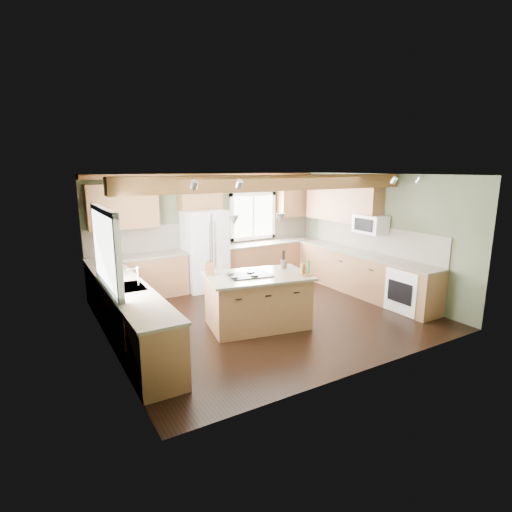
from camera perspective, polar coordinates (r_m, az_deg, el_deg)
floor at (r=7.63m, az=1.40°, el=-8.37°), size 5.60×5.60×0.00m
ceiling at (r=7.14m, az=1.51°, el=11.54°), size 5.60×5.60×0.00m
wall_back at (r=9.46m, az=-6.62°, el=3.78°), size 5.60×0.00×5.60m
wall_left at (r=6.29m, az=-20.74°, el=-1.36°), size 0.00×5.00×5.00m
wall_right at (r=9.05m, az=16.68°, el=2.95°), size 0.00×5.00×5.00m
ceiling_beam at (r=6.83m, az=3.17°, el=10.40°), size 5.55×0.26×0.26m
soffit_trim at (r=9.26m, az=-6.56°, el=11.31°), size 5.55×0.20×0.10m
backsplash_back at (r=9.46m, az=-6.57°, el=3.23°), size 5.58×0.03×0.58m
backsplash_right at (r=9.09m, az=16.35°, el=2.43°), size 0.03×3.70×0.58m
base_cab_back_left at (r=8.79m, az=-16.39°, el=-3.06°), size 2.02×0.60×0.88m
counter_back_left at (r=8.68m, az=-16.58°, el=-0.13°), size 2.06×0.64×0.04m
base_cab_back_right at (r=10.05m, az=1.98°, el=-0.62°), size 2.62×0.60×0.88m
counter_back_right at (r=9.96m, az=2.00°, el=1.96°), size 2.66×0.64×0.04m
base_cab_left at (r=6.63m, az=-17.68°, el=-8.20°), size 0.60×3.70×0.88m
counter_left at (r=6.49m, az=-17.94°, el=-4.39°), size 0.64×3.74×0.04m
base_cab_right at (r=9.05m, az=14.81°, el=-2.52°), size 0.60×3.70×0.88m
counter_right at (r=8.94m, az=14.98°, el=0.33°), size 0.64×3.74×0.04m
upper_cab_back_left at (r=8.60m, az=-18.52°, el=6.72°), size 1.40×0.35×0.90m
upper_cab_over_fridge at (r=9.09m, az=-8.04°, el=8.78°), size 0.96×0.35×0.70m
upper_cab_right at (r=9.49m, az=12.20°, el=7.56°), size 0.35×2.20×0.90m
upper_cab_back_corner at (r=10.38m, az=5.48°, el=8.18°), size 0.90×0.35×0.90m
window_left at (r=6.29m, az=-20.82°, el=0.97°), size 0.04×1.60×1.05m
window_back at (r=9.92m, az=-0.51°, el=5.72°), size 1.10×0.04×1.00m
sink at (r=6.49m, az=-17.95°, el=-4.35°), size 0.50×0.65×0.03m
faucet at (r=6.49m, az=-16.48°, el=-2.92°), size 0.02×0.02×0.28m
dishwasher at (r=5.47m, az=-14.36°, el=-12.64°), size 0.60×0.60×0.84m
oven at (r=8.22m, az=21.19°, el=-4.53°), size 0.60×0.72×0.84m
microwave at (r=8.82m, az=16.04°, el=4.40°), size 0.40×0.70×0.38m
pendant_left at (r=6.54m, az=-3.18°, el=5.11°), size 0.18×0.18×0.16m
pendant_right at (r=6.82m, az=3.50°, el=5.41°), size 0.18×0.18×0.16m
refrigerator at (r=9.06m, az=-7.31°, el=0.81°), size 0.90×0.74×1.80m
island at (r=6.99m, az=0.22°, el=-6.52°), size 1.81×1.30×0.88m
island_top at (r=6.86m, az=0.22°, el=-2.88°), size 1.94×1.43×0.04m
cooktop at (r=6.81m, az=-0.86°, el=-2.74°), size 0.79×0.60×0.02m
knife_block at (r=6.86m, az=-6.66°, el=-1.84°), size 0.16×0.15×0.22m
utensil_crock at (r=7.31m, az=3.99°, el=-1.16°), size 0.11×0.11×0.15m
bottle_tray at (r=6.88m, az=7.10°, el=-1.76°), size 0.27×0.27×0.23m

